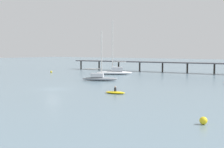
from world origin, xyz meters
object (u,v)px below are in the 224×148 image
at_px(sailboat_white, 115,71).
at_px(sailboat_gray, 99,77).
at_px(pier, 214,61).
at_px(mooring_buoy_mid, 203,121).
at_px(mooring_buoy_outer, 51,72).
at_px(dinghy_yellow, 115,92).

distance_m(sailboat_white, sailboat_gray, 17.98).
xyz_separation_m(pier, sailboat_gray, (-13.81, -34.00, -2.78)).
bearing_deg(sailboat_gray, mooring_buoy_mid, -40.22).
bearing_deg(mooring_buoy_mid, sailboat_gray, 139.78).
relative_size(pier, mooring_buoy_outer, 118.44).
xyz_separation_m(pier, mooring_buoy_outer, (-39.82, -22.73, -3.23)).
bearing_deg(sailboat_gray, dinghy_yellow, -46.09).
relative_size(sailboat_white, mooring_buoy_mid, 20.93).
xyz_separation_m(dinghy_yellow, mooring_buoy_outer, (-40.27, 26.09, 0.10)).
distance_m(sailboat_gray, mooring_buoy_outer, 28.35).
distance_m(pier, sailboat_white, 27.57).
height_order(pier, sailboat_gray, sailboat_gray).
bearing_deg(pier, dinghy_yellow, -89.46).
distance_m(sailboat_gray, dinghy_yellow, 20.58).
bearing_deg(pier, sailboat_gray, -112.10).
bearing_deg(mooring_buoy_outer, sailboat_white, 15.44).
distance_m(sailboat_gray, mooring_buoy_mid, 41.93).
bearing_deg(mooring_buoy_mid, dinghy_yellow, 145.37).
xyz_separation_m(dinghy_yellow, mooring_buoy_mid, (17.75, -12.26, 0.15)).
relative_size(sailboat_white, sailboat_gray, 1.37).
bearing_deg(mooring_buoy_mid, sailboat_white, 132.08).
bearing_deg(mooring_buoy_outer, sailboat_gray, -23.42).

